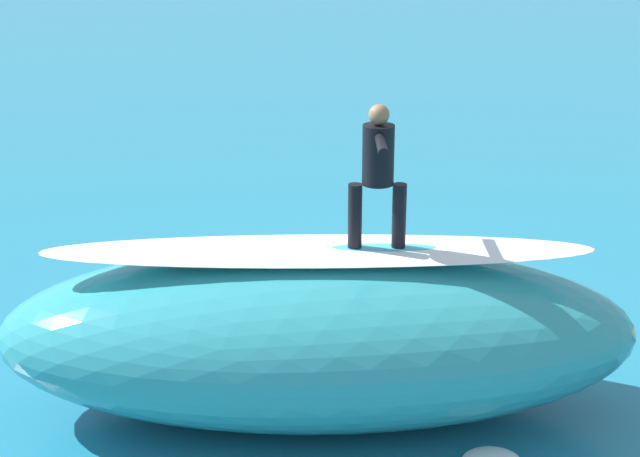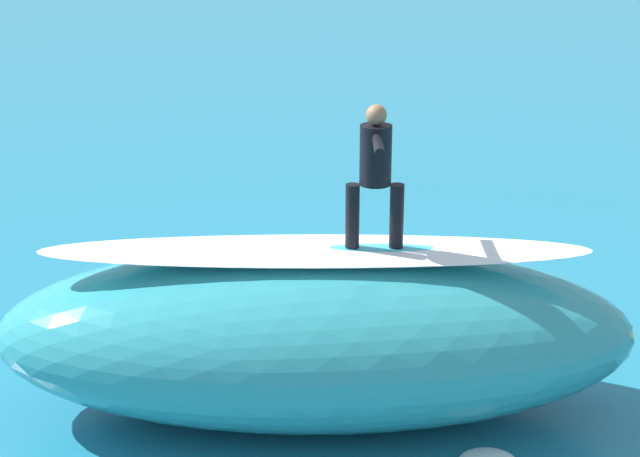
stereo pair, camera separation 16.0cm
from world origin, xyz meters
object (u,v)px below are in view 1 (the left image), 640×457
object	(u,v)px
surfer_riding	(378,166)
surfboard_paddling	(281,264)
surfboard_riding	(376,250)
surfer_paddling	(287,256)

from	to	relation	value
surfer_riding	surfboard_paddling	world-z (taller)	surfer_riding
surfboard_riding	surfer_paddling	size ratio (longest dim) A/B	1.41
surfboard_riding	surfer_paddling	xyz separation A→B (m)	(-0.19, -4.60, -1.81)
surfboard_riding	surfer_riding	distance (m)	0.98
surfer_riding	surfer_paddling	distance (m)	5.38
surfboard_riding	surfboard_paddling	distance (m)	5.11
surfboard_paddling	surfer_paddling	bearing A→B (deg)	180.00
surfboard_riding	surfer_paddling	world-z (taller)	surfboard_riding
surfboard_riding	surfboard_paddling	bearing A→B (deg)	-75.10
surfboard_paddling	surfer_paddling	xyz separation A→B (m)	(-0.07, 0.11, 0.17)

